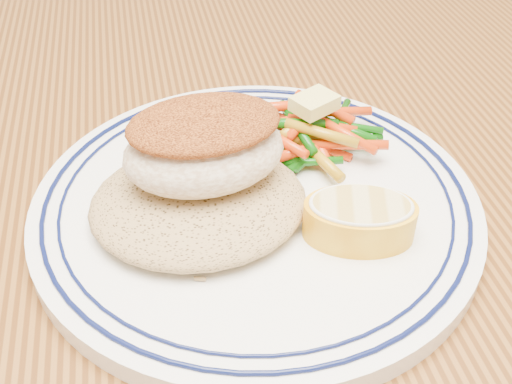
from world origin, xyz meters
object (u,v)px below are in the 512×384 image
(fish_fillet, at_px, (204,145))
(vegetable_pile, at_px, (314,132))
(rice_pilaf, at_px, (198,199))
(lemon_wedge, at_px, (360,218))
(plate, at_px, (256,204))
(dining_table, at_px, (275,322))

(fish_fillet, relative_size, vegetable_pile, 0.99)
(rice_pilaf, distance_m, fish_fillet, 0.03)
(rice_pilaf, relative_size, vegetable_pile, 1.28)
(rice_pilaf, height_order, fish_fillet, fish_fillet)
(fish_fillet, height_order, lemon_wedge, fish_fillet)
(plate, relative_size, fish_fillet, 2.77)
(dining_table, bearing_deg, vegetable_pile, 57.15)
(plate, bearing_deg, fish_fillet, 176.12)
(dining_table, distance_m, lemon_wedge, 0.14)
(lemon_wedge, bearing_deg, fish_fillet, 149.59)
(plate, height_order, rice_pilaf, rice_pilaf)
(vegetable_pile, bearing_deg, rice_pilaf, -147.85)
(plate, xyz_separation_m, fish_fillet, (-0.03, 0.00, 0.05))
(fish_fillet, relative_size, lemon_wedge, 1.39)
(lemon_wedge, bearing_deg, vegetable_pile, 90.98)
(rice_pilaf, xyz_separation_m, vegetable_pile, (0.09, 0.06, 0.00))
(dining_table, bearing_deg, plate, 128.45)
(dining_table, xyz_separation_m, rice_pilaf, (-0.05, 0.01, 0.13))
(fish_fillet, xyz_separation_m, vegetable_pile, (0.08, 0.05, -0.03))
(rice_pilaf, bearing_deg, lemon_wedge, -22.91)
(dining_table, height_order, plate, plate)
(fish_fillet, bearing_deg, plate, -3.88)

